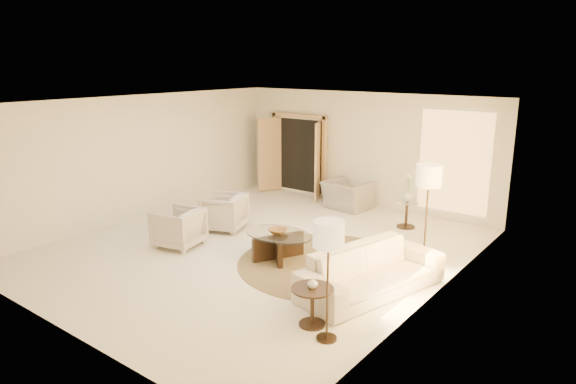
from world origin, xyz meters
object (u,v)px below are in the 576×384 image
Objects in this scene: floor_lamp_near at (429,180)px; end_vase at (313,283)px; armchair_left at (224,210)px; side_vase at (407,196)px; armchair_right at (178,226)px; floor_lamp_far at (329,240)px; end_table at (312,300)px; coffee_table at (278,243)px; bowl at (278,231)px; side_table at (407,211)px; sofa at (372,271)px; accent_chair at (347,190)px.

end_vase is (-0.36, -2.92, -0.93)m from floor_lamp_near.
armchair_left is 5.65× the size of end_vase.
side_vase is at bearing 108.71° from armchair_left.
floor_lamp_far is (4.20, -1.16, 0.96)m from armchair_right.
end_vase is at bearing -80.25° from side_vase.
end_vase is (0.00, 0.00, 0.25)m from end_table.
floor_lamp_far is (2.25, -1.82, 1.06)m from coffee_table.
bowl is at bearing 139.19° from end_vase.
side_table is 2.49m from floor_lamp_near.
armchair_right is at bearing 111.15° from sofa.
side_vase is at bearing 103.41° from floor_lamp_far.
coffee_table is at bearing 141.03° from floor_lamp_far.
armchair_left reaches higher than end_vase.
side_vase is (-1.18, 4.95, -0.66)m from floor_lamp_far.
accent_chair is 6.27m from floor_lamp_far.
accent_chair reaches higher than armchair_right.
armchair_left is at bearing -140.33° from side_vase.
armchair_left is at bearing 149.90° from end_vase.
armchair_right is at bearing -128.58° from side_vase.
sofa is 4.10× the size of side_table.
sofa is 1.42m from end_table.
coffee_table is 4.46× the size of bowl.
armchair_left is 0.57× the size of coffee_table.
end_table is 3.17m from floor_lamp_near.
side_vase reaches higher than sofa.
side_table is at bearing 129.52° from armchair_right.
floor_lamp_near is 2.79m from bowl.
end_table is 0.36× the size of floor_lamp_far.
armchair_right is at bearing -161.33° from bowl.
bowl is (-2.25, 1.82, -0.84)m from floor_lamp_far.
armchair_right is at bearing -161.33° from coffee_table.
bowl is (-1.89, 1.63, 0.15)m from end_table.
floor_lamp_far is 0.85m from end_vase.
bowl is at bearing 139.19° from end_table.
accent_chair is at bearing 116.38° from end_table.
end_vase is (3.86, -2.24, 0.20)m from armchair_left.
armchair_left is 3.78× the size of side_vase.
end_vase is at bearing -40.81° from bowl.
floor_lamp_near is (1.18, -1.84, 1.19)m from side_table.
bowl is (1.97, -0.61, 0.10)m from armchair_left.
floor_lamp_near is at bearing 148.47° from accent_chair.
armchair_left is 1.46× the size of end_table.
bowl is at bearing -108.87° from side_table.
sofa is at bearing 84.41° from end_vase.
armchair_right is at bearing -155.12° from floor_lamp_near.
end_table is at bearing -80.25° from side_table.
floor_lamp_far reaches higher than armchair_right.
end_table is 2.58× the size of side_vase.
sofa is at bearing -74.04° from side_vase.
floor_lamp_near is (4.22, 0.68, 1.13)m from armchair_left.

